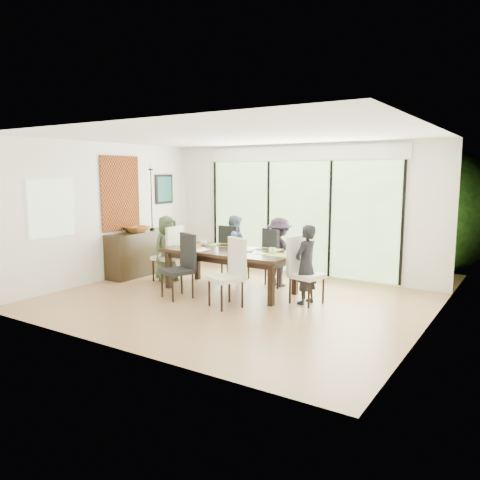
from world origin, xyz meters
The scene contains 62 objects.
floor centered at (0.00, 0.00, -0.01)m, with size 6.00×5.00×0.01m, color brown.
ceiling centered at (0.00, 0.00, 2.71)m, with size 6.00×5.00×0.01m, color white.
wall_back centered at (0.00, 2.51, 1.35)m, with size 6.00×0.02×2.70m, color white.
wall_front centered at (0.00, -2.51, 1.35)m, with size 6.00×0.02×2.70m, color silver.
wall_left centered at (-3.01, 0.00, 1.35)m, with size 0.02×5.00×2.70m, color silver.
wall_right centered at (3.01, 0.00, 1.35)m, with size 0.02×5.00×2.70m, color silver.
glass_doors centered at (0.00, 2.47, 1.20)m, with size 4.20×0.02×2.30m, color #598C3F.
blinds_header centered at (0.00, 2.46, 2.50)m, with size 4.40×0.06×0.28m, color white.
mullion_a centered at (-2.10, 2.46, 1.20)m, with size 0.05×0.04×2.30m, color black.
mullion_b centered at (-0.70, 2.46, 1.20)m, with size 0.05×0.04×2.30m, color black.
mullion_c centered at (0.70, 2.46, 1.20)m, with size 0.05×0.04×2.30m, color black.
mullion_d centered at (2.10, 2.46, 1.20)m, with size 0.05×0.04×2.30m, color black.
side_window centered at (-2.97, -1.20, 1.50)m, with size 0.02×0.90×1.00m, color #8CAD7F.
deck centered at (0.00, 3.40, -0.05)m, with size 6.00×1.80×0.10m, color #533323.
rail_top centered at (0.00, 4.20, 0.55)m, with size 6.00×0.08×0.06m, color brown.
foliage_left centered at (-1.80, 5.20, 1.44)m, with size 3.20×3.20×3.20m, color #14380F.
foliage_mid centered at (0.40, 5.80, 1.80)m, with size 4.00×4.00×4.00m, color #14380F.
foliage_right centered at (2.20, 5.00, 1.26)m, with size 2.80×2.80×2.80m, color #14380F.
foliage_far centered at (-0.60, 6.50, 1.62)m, with size 3.60×3.60×3.60m, color #14380F.
table_top centered at (-0.41, 0.56, 0.72)m, with size 2.41×1.10×0.06m, color black.
table_apron centered at (-0.41, 0.56, 0.63)m, with size 2.20×0.90×0.10m, color black.
table_leg_fl centered at (-1.49, 0.13, 0.35)m, with size 0.09×0.09×0.69m, color black.
table_leg_fr centered at (0.67, 0.13, 0.35)m, with size 0.09×0.09×0.69m, color black.
table_leg_bl centered at (-1.49, 0.99, 0.35)m, with size 0.09×0.09×0.69m, color black.
table_leg_br centered at (0.67, 0.99, 0.35)m, with size 0.09×0.09×0.69m, color black.
chair_left_end centered at (-1.91, 0.56, 0.55)m, with size 0.46×0.46×1.10m, color silver, non-canonical shape.
chair_right_end centered at (1.09, 0.56, 0.55)m, with size 0.46×0.46×1.10m, color white, non-canonical shape.
chair_far_left centered at (-0.86, 1.41, 0.55)m, with size 0.46×0.46×1.10m, color black, non-canonical shape.
chair_far_right centered at (0.14, 1.41, 0.55)m, with size 0.46×0.46×1.10m, color black, non-canonical shape.
chair_near_left centered at (-0.91, -0.31, 0.55)m, with size 0.46×0.46×1.10m, color black, non-canonical shape.
chair_near_right centered at (0.09, -0.31, 0.55)m, with size 0.46×0.46×1.10m, color silver, non-canonical shape.
person_left_end centered at (-1.89, 0.56, 0.65)m, with size 0.60×0.38×1.29m, color #3F5035.
person_right_end centered at (1.07, 0.56, 0.65)m, with size 0.60×0.38×1.29m, color black.
person_far_left centered at (-0.86, 1.39, 0.65)m, with size 0.60×0.38×1.29m, color slate.
person_far_right centered at (0.14, 1.39, 0.65)m, with size 0.60×0.38×1.29m, color #291F2E.
placemat_left centered at (-1.36, 0.56, 0.75)m, with size 0.44×0.32×0.01m, color #7EB23F.
placemat_right centered at (0.54, 0.56, 0.75)m, with size 0.44×0.32×0.01m, color olive.
placemat_far_l centered at (-0.86, 0.96, 0.75)m, with size 0.44×0.32×0.01m, color #9AB440.
placemat_far_r centered at (0.14, 0.96, 0.75)m, with size 0.44×0.32×0.01m, color #96B741.
placemat_paper centered at (-0.96, 0.26, 0.75)m, with size 0.44×0.32×0.01m, color white.
tablet_far_l centered at (-0.76, 0.91, 0.76)m, with size 0.26×0.18×0.01m, color black.
tablet_far_r centered at (0.09, 0.91, 0.76)m, with size 0.24×0.17×0.01m, color black.
papers centered at (0.29, 0.51, 0.75)m, with size 0.30×0.22×0.00m, color white.
platter_base centered at (-0.96, 0.26, 0.77)m, with size 0.26×0.26×0.02m, color white.
platter_snacks centered at (-0.96, 0.26, 0.79)m, with size 0.20×0.20×0.01m, color #BF7816.
vase centered at (-0.36, 0.61, 0.81)m, with size 0.08×0.08×0.12m, color silver.
hyacinth_stems centered at (-0.36, 0.61, 0.93)m, with size 0.04×0.04×0.16m, color #337226.
hyacinth_blooms centered at (-0.36, 0.61, 1.03)m, with size 0.11×0.11×0.11m, color #4D62C1.
laptop centered at (-1.26, 0.46, 0.76)m, with size 0.33×0.21×0.03m, color silver.
cup_a centered at (-1.11, 0.71, 0.80)m, with size 0.12×0.12×0.10m, color white.
cup_b centered at (-0.26, 0.46, 0.80)m, with size 0.10×0.10×0.09m, color white.
cup_c centered at (0.39, 0.66, 0.80)m, with size 0.12×0.12×0.10m, color white.
book centered at (-0.16, 0.61, 0.76)m, with size 0.16×0.22×0.02m, color white.
sideboard centered at (-2.76, 0.72, 0.45)m, with size 0.45×1.61×0.90m, color black.
bowl centered at (-2.76, 0.62, 0.96)m, with size 0.48×0.48×0.12m, color brown.
candlestick_base centered at (-2.76, 1.07, 0.92)m, with size 0.10×0.10×0.04m, color black.
candlestick_shaft centered at (-2.76, 1.07, 1.56)m, with size 0.02×0.02×1.26m, color black.
candlestick_pan centered at (-2.76, 1.07, 2.18)m, with size 0.10×0.10×0.03m, color black.
candle centered at (-2.76, 1.07, 2.24)m, with size 0.04×0.04×0.10m, color silver.
tapestry centered at (-2.97, 0.40, 1.70)m, with size 0.02×1.00×1.50m, color #9B3D16.
art_frame centered at (-2.97, 1.70, 1.75)m, with size 0.03×0.55×0.65m, color black.
art_canvas centered at (-2.95, 1.70, 1.75)m, with size 0.01×0.45×0.55m, color #184A4C.
Camera 1 is at (4.19, -6.25, 2.12)m, focal length 35.00 mm.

